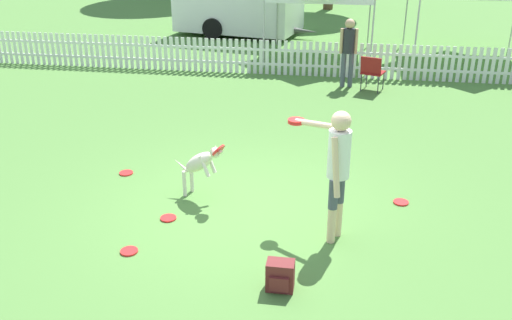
% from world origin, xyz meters
% --- Properties ---
extents(ground_plane, '(240.00, 240.00, 0.00)m').
position_xyz_m(ground_plane, '(0.00, 0.00, 0.00)').
color(ground_plane, '#4C7A38').
extents(handler_person, '(0.88, 0.95, 1.76)m').
position_xyz_m(handler_person, '(1.23, -0.59, 1.11)').
color(handler_person, beige).
rests_on(handler_person, ground_plane).
extents(leaping_dog, '(0.89, 0.50, 0.94)m').
position_xyz_m(leaping_dog, '(-0.72, 0.23, 0.58)').
color(leaping_dog, beige).
rests_on(leaping_dog, ground_plane).
extents(frisbee_near_handler, '(0.22, 0.22, 0.02)m').
position_xyz_m(frisbee_near_handler, '(2.21, 0.52, 0.01)').
color(frisbee_near_handler, red).
rests_on(frisbee_near_handler, ground_plane).
extents(frisbee_near_dog, '(0.22, 0.22, 0.02)m').
position_xyz_m(frisbee_near_dog, '(-1.27, -1.35, 0.01)').
color(frisbee_near_dog, red).
rests_on(frisbee_near_dog, ground_plane).
extents(frisbee_midfield, '(0.22, 0.22, 0.02)m').
position_xyz_m(frisbee_midfield, '(-2.14, 0.85, 0.01)').
color(frisbee_midfield, red).
rests_on(frisbee_midfield, ground_plane).
extents(frisbee_far_scatter, '(0.22, 0.22, 0.02)m').
position_xyz_m(frisbee_far_scatter, '(-1.03, -0.46, 0.01)').
color(frisbee_far_scatter, red).
rests_on(frisbee_far_scatter, ground_plane).
extents(backpack_on_grass, '(0.31, 0.25, 0.36)m').
position_xyz_m(backpack_on_grass, '(0.69, -1.80, 0.18)').
color(backpack_on_grass, maroon).
rests_on(backpack_on_grass, ground_plane).
extents(picket_fence, '(21.26, 0.04, 0.88)m').
position_xyz_m(picket_fence, '(0.00, 7.21, 0.44)').
color(picket_fence, white).
rests_on(picket_fence, ground_plane).
extents(folding_chair_blue_left, '(0.62, 0.64, 0.84)m').
position_xyz_m(folding_chair_blue_left, '(1.91, 6.09, 0.50)').
color(folding_chair_blue_left, '#333338').
rests_on(folding_chair_blue_left, ground_plane).
extents(spectator_standing, '(0.42, 0.27, 1.62)m').
position_xyz_m(spectator_standing, '(1.33, 6.38, 0.98)').
color(spectator_standing, '#474C5B').
rests_on(spectator_standing, ground_plane).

